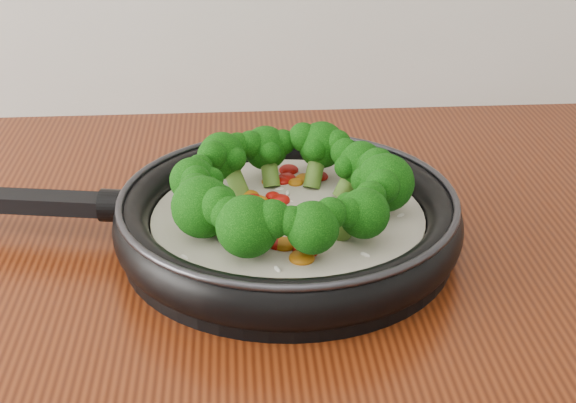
{
  "coord_description": "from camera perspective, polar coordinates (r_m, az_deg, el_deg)",
  "views": [
    {
      "loc": [
        0.0,
        0.4,
        1.31
      ],
      "look_at": [
        0.05,
        1.1,
        0.95
      ],
      "focal_mm": 50.48,
      "sensor_mm": 36.0,
      "label": 1
    }
  ],
  "objects": [
    {
      "name": "skillet",
      "position": [
        0.8,
        -0.22,
        -0.84
      ],
      "size": [
        0.56,
        0.39,
        0.1
      ],
      "color": "black",
      "rests_on": "counter"
    }
  ]
}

